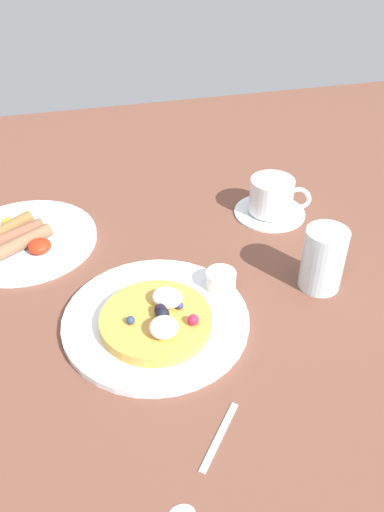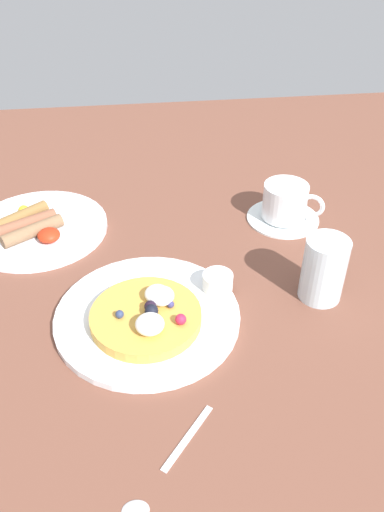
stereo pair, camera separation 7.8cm
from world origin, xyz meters
The scene contains 10 objects.
ground_plane centered at (0.00, 0.00, -1.50)cm, with size 173.40×155.75×3.00cm, color brown.
pancake_plate centered at (-5.69, -5.35, 0.54)cm, with size 26.32×26.32×1.09cm, color white.
pancake_with_berries centered at (-5.63, -6.98, 2.34)cm, with size 15.46×15.46×3.97cm.
syrup_ramekin centered at (5.05, -1.21, 2.42)cm, with size 4.54×4.54×2.58cm.
breakfast_plate centered at (-23.63, 19.21, 0.56)cm, with size 24.17×24.17×1.12cm, color white.
fried_breakfast centered at (-24.95, 18.46, 2.14)cm, with size 12.83×14.34×2.49cm.
coffee_saucer centered at (20.25, 17.55, 0.35)cm, with size 13.07×13.07×0.71cm, color white.
coffee_cup centered at (20.39, 17.46, 3.98)cm, with size 10.21×8.11×6.31cm.
teaspoon centered at (-6.07, -29.73, 0.24)cm, with size 11.03×12.62×0.60cm.
water_glass centered at (20.18, -3.41, 5.00)cm, with size 6.35×6.35×10.00cm, color silver.
Camera 2 is at (-5.92, -58.62, 51.77)cm, focal length 36.11 mm.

